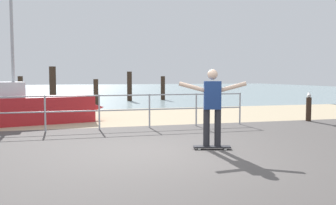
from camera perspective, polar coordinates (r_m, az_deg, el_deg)
name	(u,v)px	position (r m, az deg, el deg)	size (l,w,h in m)	color
ground_plane	(187,165)	(6.64, 2.98, -9.71)	(24.00, 10.00, 0.04)	#514C49
beach_strip	(123,117)	(14.35, -7.03, -2.20)	(24.00, 6.00, 0.04)	tan
sea_surface	(88,90)	(42.20, -12.45, 1.95)	(72.00, 50.00, 0.04)	#849EA3
railing_fence	(45,108)	(10.78, -18.76, -0.81)	(12.09, 0.05, 1.05)	#9EA0A5
sailboat	(29,108)	(12.88, -20.97, -0.87)	(5.06, 2.44, 4.43)	#B21E23
skateboard	(212,147)	(7.93, 6.91, -6.93)	(0.82, 0.42, 0.08)	black
skateboarder	(212,103)	(7.80, 6.97, -0.07)	(1.41, 0.49, 1.65)	#26262B
bollard_short	(309,110)	(13.57, 21.22, -1.04)	(0.18, 0.18, 0.84)	#332319
seagull	(309,95)	(13.55, 21.28, 1.07)	(0.32, 0.43, 0.18)	white
groyne_post_1	(21,88)	(26.53, -22.16, 2.16)	(0.33, 0.33, 1.57)	#332319
groyne_post_2	(53,85)	(21.69, -17.65, 2.61)	(0.37, 0.37, 2.12)	#332319
groyne_post_3	(96,92)	(19.87, -11.25, 1.58)	(0.26, 0.26, 1.42)	#332319
groyne_post_4	(129,86)	(23.03, -6.07, 2.54)	(0.31, 0.31, 1.86)	#332319
groyne_post_5	(163,88)	(23.92, -0.81, 2.27)	(0.28, 0.28, 1.57)	#332319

